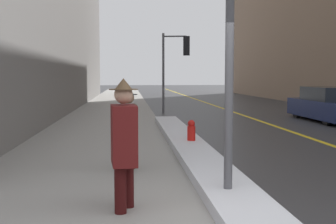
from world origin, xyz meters
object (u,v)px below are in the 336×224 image
at_px(traffic_light_near, 178,56).
at_px(fire_hydrant, 191,134).
at_px(pedestrian_in_fedora, 124,139).
at_px(parked_car_navy, 330,105).
at_px(pedestrian_with_shoulder_bag, 129,126).

distance_m(traffic_light_near, fire_hydrant, 10.07).
distance_m(pedestrian_in_fedora, parked_car_navy, 13.14).
distance_m(traffic_light_near, pedestrian_in_fedora, 14.79).
distance_m(pedestrian_in_fedora, pedestrian_with_shoulder_bag, 2.40).
bearing_deg(traffic_light_near, pedestrian_in_fedora, -89.58).
height_order(traffic_light_near, pedestrian_with_shoulder_bag, traffic_light_near).
distance_m(traffic_light_near, parked_car_navy, 7.21).
bearing_deg(parked_car_navy, pedestrian_in_fedora, 142.66).
relative_size(pedestrian_with_shoulder_bag, parked_car_navy, 0.35).
relative_size(pedestrian_in_fedora, fire_hydrant, 2.50).
height_order(parked_car_navy, fire_hydrant, parked_car_navy).
height_order(pedestrian_in_fedora, fire_hydrant, pedestrian_in_fedora).
height_order(traffic_light_near, parked_car_navy, traffic_light_near).
xyz_separation_m(pedestrian_in_fedora, pedestrian_with_shoulder_bag, (0.06, 2.39, -0.10)).
bearing_deg(fire_hydrant, traffic_light_near, 85.35).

